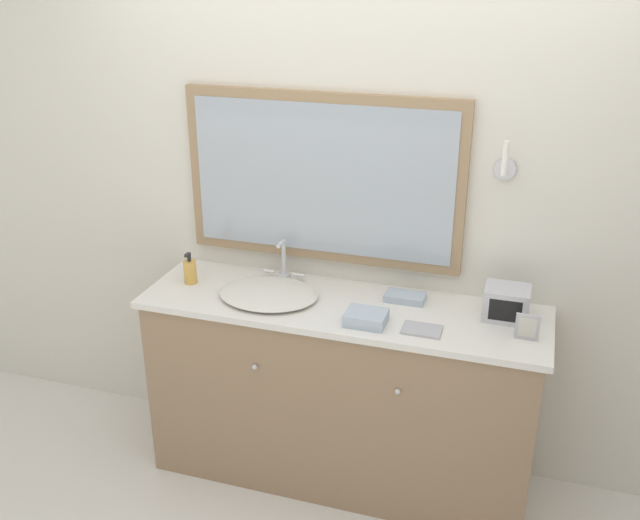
% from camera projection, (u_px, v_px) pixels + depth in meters
% --- Properties ---
extents(ground_plane, '(14.00, 14.00, 0.00)m').
position_uv_depth(ground_plane, '(321.00, 513.00, 3.23)').
color(ground_plane, silver).
extents(wall_back, '(8.00, 0.18, 2.55)m').
position_uv_depth(wall_back, '(359.00, 206.00, 3.24)').
color(wall_back, silver).
rests_on(wall_back, ground_plane).
extents(vanity_counter, '(1.79, 0.53, 0.92)m').
position_uv_depth(vanity_counter, '(341.00, 393.00, 3.31)').
color(vanity_counter, '#937556').
rests_on(vanity_counter, ground_plane).
extents(sink_basin, '(0.45, 0.42, 0.20)m').
position_uv_depth(sink_basin, '(269.00, 292.00, 3.19)').
color(sink_basin, silver).
rests_on(sink_basin, vanity_counter).
extents(soap_bottle, '(0.06, 0.06, 0.15)m').
position_uv_depth(soap_bottle, '(190.00, 271.00, 3.31)').
color(soap_bottle, gold).
rests_on(soap_bottle, vanity_counter).
extents(appliance_box, '(0.18, 0.16, 0.14)m').
position_uv_depth(appliance_box, '(506.00, 303.00, 2.98)').
color(appliance_box, '#BCBCC1').
rests_on(appliance_box, vanity_counter).
extents(picture_frame, '(0.09, 0.01, 0.11)m').
position_uv_depth(picture_frame, '(527.00, 327.00, 2.82)').
color(picture_frame, '#B2B2B7').
rests_on(picture_frame, vanity_counter).
extents(hand_towel_near_sink, '(0.18, 0.10, 0.03)m').
position_uv_depth(hand_towel_near_sink, '(405.00, 297.00, 3.16)').
color(hand_towel_near_sink, '#A8B7C6').
rests_on(hand_towel_near_sink, vanity_counter).
extents(hand_towel_far_corner, '(0.17, 0.14, 0.05)m').
position_uv_depth(hand_towel_far_corner, '(366.00, 318.00, 2.96)').
color(hand_towel_far_corner, '#A8B7C6').
rests_on(hand_towel_far_corner, vanity_counter).
extents(metal_tray, '(0.16, 0.11, 0.01)m').
position_uv_depth(metal_tray, '(422.00, 330.00, 2.91)').
color(metal_tray, '#ADADB2').
rests_on(metal_tray, vanity_counter).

